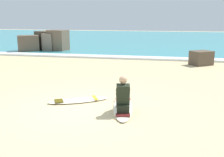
{
  "coord_description": "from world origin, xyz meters",
  "views": [
    {
      "loc": [
        2.28,
        -6.8,
        2.51
      ],
      "look_at": [
        0.56,
        1.47,
        0.55
      ],
      "focal_mm": 43.54,
      "sensor_mm": 36.0,
      "label": 1
    }
  ],
  "objects_px": {
    "surfboard_spare_near": "(78,100)",
    "surfer_seated": "(123,97)",
    "surfboard_main": "(123,107)",
    "shoreline_rock": "(201,58)"
  },
  "relations": [
    {
      "from": "surfer_seated",
      "to": "shoreline_rock",
      "type": "xyz_separation_m",
      "value": [
        2.81,
        7.9,
        -0.07
      ]
    },
    {
      "from": "surfboard_spare_near",
      "to": "surfboard_main",
      "type": "bearing_deg",
      "value": -13.9
    },
    {
      "from": "surfboard_spare_near",
      "to": "shoreline_rock",
      "type": "distance_m",
      "value": 8.37
    },
    {
      "from": "surfboard_main",
      "to": "surfboard_spare_near",
      "type": "height_order",
      "value": "same"
    },
    {
      "from": "surfboard_main",
      "to": "surfer_seated",
      "type": "xyz_separation_m",
      "value": [
        0.06,
        -0.36,
        0.4
      ]
    },
    {
      "from": "surfboard_main",
      "to": "surfer_seated",
      "type": "bearing_deg",
      "value": -81.08
    },
    {
      "from": "surfboard_main",
      "to": "shoreline_rock",
      "type": "distance_m",
      "value": 8.07
    },
    {
      "from": "surfboard_spare_near",
      "to": "shoreline_rock",
      "type": "bearing_deg",
      "value": 59.26
    },
    {
      "from": "surfboard_spare_near",
      "to": "surfer_seated",
      "type": "bearing_deg",
      "value": -25.84
    },
    {
      "from": "surfboard_main",
      "to": "shoreline_rock",
      "type": "bearing_deg",
      "value": 69.21
    }
  ]
}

